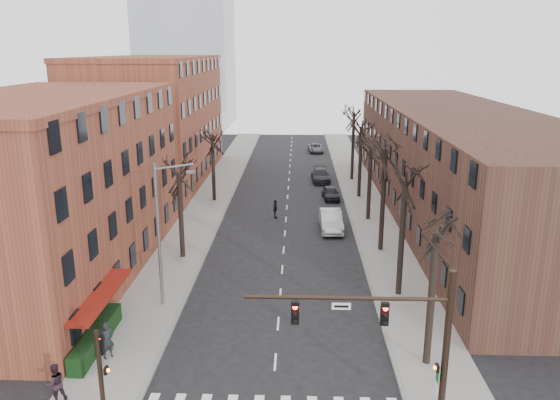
# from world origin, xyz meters

# --- Properties ---
(sidewalk_left) EXTENTS (4.00, 90.00, 0.15)m
(sidewalk_left) POSITION_xyz_m (-8.00, 35.00, 0.07)
(sidewalk_left) COLOR gray
(sidewalk_left) RESTS_ON ground
(sidewalk_right) EXTENTS (4.00, 90.00, 0.15)m
(sidewalk_right) POSITION_xyz_m (8.00, 35.00, 0.07)
(sidewalk_right) COLOR gray
(sidewalk_right) RESTS_ON ground
(building_left_near) EXTENTS (12.00, 26.00, 12.00)m
(building_left_near) POSITION_xyz_m (-16.00, 15.00, 6.00)
(building_left_near) COLOR brown
(building_left_near) RESTS_ON ground
(building_left_far) EXTENTS (12.00, 28.00, 14.00)m
(building_left_far) POSITION_xyz_m (-16.00, 44.00, 7.00)
(building_left_far) COLOR brown
(building_left_far) RESTS_ON ground
(building_right) EXTENTS (12.00, 50.00, 10.00)m
(building_right) POSITION_xyz_m (16.00, 30.00, 5.00)
(building_right) COLOR #482D21
(building_right) RESTS_ON ground
(awning_left) EXTENTS (1.20, 7.00, 0.15)m
(awning_left) POSITION_xyz_m (-9.40, 6.00, 0.00)
(awning_left) COLOR maroon
(awning_left) RESTS_ON ground
(hedge) EXTENTS (0.80, 6.00, 1.00)m
(hedge) POSITION_xyz_m (-9.50, 5.00, 0.65)
(hedge) COLOR black
(hedge) RESTS_ON sidewalk_left
(tree_right_a) EXTENTS (5.20, 5.20, 10.00)m
(tree_right_a) POSITION_xyz_m (7.60, 4.00, 0.00)
(tree_right_a) COLOR black
(tree_right_a) RESTS_ON ground
(tree_right_b) EXTENTS (5.20, 5.20, 10.80)m
(tree_right_b) POSITION_xyz_m (7.60, 12.00, 0.00)
(tree_right_b) COLOR black
(tree_right_b) RESTS_ON ground
(tree_right_c) EXTENTS (5.20, 5.20, 11.60)m
(tree_right_c) POSITION_xyz_m (7.60, 20.00, 0.00)
(tree_right_c) COLOR black
(tree_right_c) RESTS_ON ground
(tree_right_d) EXTENTS (5.20, 5.20, 10.00)m
(tree_right_d) POSITION_xyz_m (7.60, 28.00, 0.00)
(tree_right_d) COLOR black
(tree_right_d) RESTS_ON ground
(tree_right_e) EXTENTS (5.20, 5.20, 10.80)m
(tree_right_e) POSITION_xyz_m (7.60, 36.00, 0.00)
(tree_right_e) COLOR black
(tree_right_e) RESTS_ON ground
(tree_right_f) EXTENTS (5.20, 5.20, 11.60)m
(tree_right_f) POSITION_xyz_m (7.60, 44.00, 0.00)
(tree_right_f) COLOR black
(tree_right_f) RESTS_ON ground
(tree_left_a) EXTENTS (5.20, 5.20, 9.50)m
(tree_left_a) POSITION_xyz_m (-7.60, 18.00, 0.00)
(tree_left_a) COLOR black
(tree_left_a) RESTS_ON ground
(tree_left_b) EXTENTS (5.20, 5.20, 9.50)m
(tree_left_b) POSITION_xyz_m (-7.60, 34.00, 0.00)
(tree_left_b) COLOR black
(tree_left_b) RESTS_ON ground
(signal_mast_arm) EXTENTS (8.14, 0.30, 7.20)m
(signal_mast_arm) POSITION_xyz_m (5.45, -1.00, 4.40)
(signal_mast_arm) COLOR black
(signal_mast_arm) RESTS_ON ground
(signal_pole_left) EXTENTS (0.47, 0.44, 4.40)m
(signal_pole_left) POSITION_xyz_m (-6.99, -0.95, 2.61)
(signal_pole_left) COLOR black
(signal_pole_left) RESTS_ON ground
(streetlight) EXTENTS (2.45, 0.22, 9.03)m
(streetlight) POSITION_xyz_m (-7.03, 10.00, 5.01)
(streetlight) COLOR slate
(streetlight) RESTS_ON ground
(silver_sedan) EXTENTS (1.97, 5.28, 1.72)m
(silver_sedan) POSITION_xyz_m (4.00, 25.10, 0.86)
(silver_sedan) COLOR #B3B6BB
(silver_sedan) RESTS_ON ground
(parked_car_near) EXTENTS (1.93, 4.03, 1.33)m
(parked_car_near) POSITION_xyz_m (4.56, 35.32, 0.66)
(parked_car_near) COLOR black
(parked_car_near) RESTS_ON ground
(parked_car_mid) EXTENTS (2.28, 5.15, 1.47)m
(parked_car_mid) POSITION_xyz_m (3.80, 43.20, 0.74)
(parked_car_mid) COLOR black
(parked_car_mid) RESTS_ON ground
(parked_car_far) EXTENTS (2.45, 4.73, 1.28)m
(parked_car_far) POSITION_xyz_m (3.80, 62.42, 0.64)
(parked_car_far) COLOR slate
(parked_car_far) RESTS_ON ground
(pedestrian_a) EXTENTS (0.82, 0.82, 1.93)m
(pedestrian_a) POSITION_xyz_m (-8.50, 3.90, 1.11)
(pedestrian_a) COLOR black
(pedestrian_a) RESTS_ON sidewalk_left
(pedestrian_b) EXTENTS (1.13, 1.12, 1.84)m
(pedestrian_b) POSITION_xyz_m (-9.60, 0.27, 1.07)
(pedestrian_b) COLOR black
(pedestrian_b) RESTS_ON sidewalk_left
(pedestrian_crossing) EXTENTS (0.46, 1.05, 1.78)m
(pedestrian_crossing) POSITION_xyz_m (-1.01, 28.36, 0.89)
(pedestrian_crossing) COLOR black
(pedestrian_crossing) RESTS_ON ground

